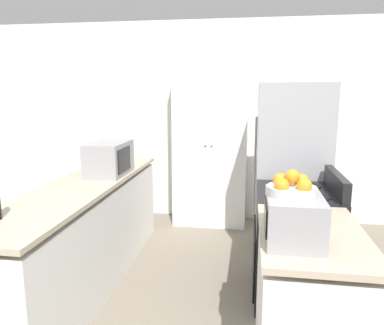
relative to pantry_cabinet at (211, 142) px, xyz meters
The scene contains 9 objects.
wall_back 0.37m from the pantry_cabinet, 97.22° to the left, with size 7.00×0.06×2.60m.
counter_left 2.07m from the pantry_cabinet, 118.36° to the right, with size 0.60×2.67×0.92m.
counter_right 2.79m from the pantry_cabinet, 71.38° to the right, with size 0.60×0.99×0.92m.
pantry_cabinet is the anchor object (origin of this frame).
stove 2.00m from the pantry_cabinet, 62.33° to the right, with size 0.66×0.73×1.08m.
refrigerator 1.28m from the pantry_cabinet, 44.48° to the right, with size 0.71×0.80×1.79m.
microwave 1.58m from the pantry_cabinet, 121.72° to the right, with size 0.33×0.53×0.31m.
toaster_oven 2.81m from the pantry_cabinet, 74.68° to the right, with size 0.30×0.44×0.25m.
fruit_bowl 2.82m from the pantry_cabinet, 75.10° to the right, with size 0.26×0.26×0.14m.
Camera 1 is at (0.54, -1.52, 1.72)m, focal length 35.00 mm.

